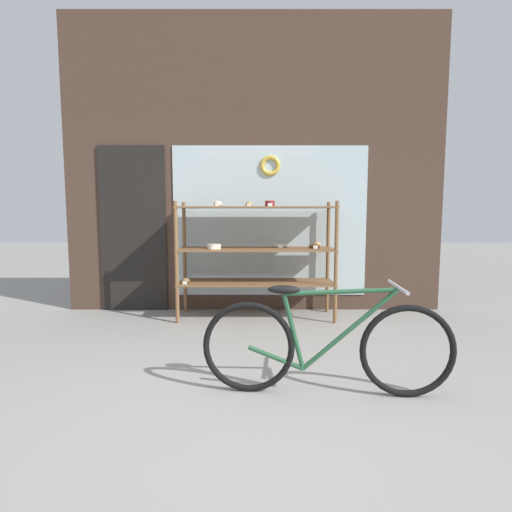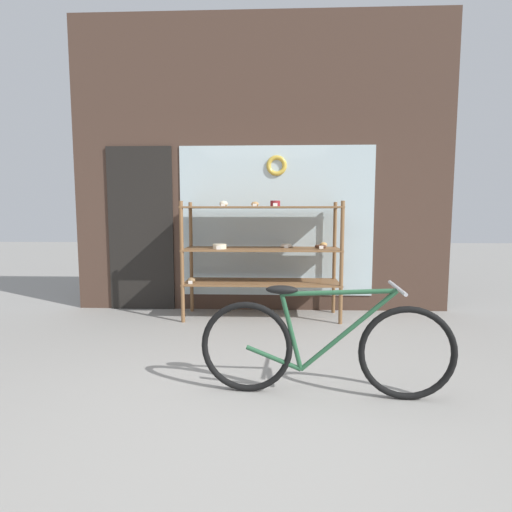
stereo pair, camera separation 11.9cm
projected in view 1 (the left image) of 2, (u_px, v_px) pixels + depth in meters
ground_plane at (253, 422)px, 2.40m from camera, size 30.00×30.00×0.00m
storefront_facade at (252, 170)px, 5.07m from camera, size 4.81×0.13×3.72m
display_case at (257, 248)px, 4.75m from camera, size 1.85×0.57×1.41m
bicycle at (327, 345)px, 2.74m from camera, size 1.73×0.46×0.78m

